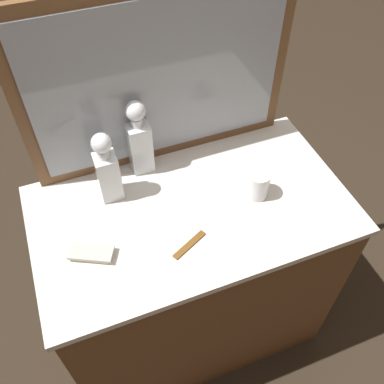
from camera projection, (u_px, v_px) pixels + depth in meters
ground_plane at (192, 320)px, 2.08m from camera, size 6.00×6.00×0.00m
dresser at (192, 274)px, 1.75m from camera, size 1.05×0.60×0.88m
dresser_mirror at (160, 81)px, 1.35m from camera, size 0.90×0.03×0.63m
crystal_decanter_far_left at (108, 173)px, 1.37m from camera, size 0.07×0.07×0.27m
crystal_decanter_far_right at (140, 143)px, 1.45m from camera, size 0.07×0.07×0.29m
crystal_tumbler_far_right at (258, 185)px, 1.42m from camera, size 0.08×0.08×0.10m
silver_brush_left at (91, 253)px, 1.28m from camera, size 0.15×0.11×0.02m
tortoiseshell_comb at (189, 245)px, 1.32m from camera, size 0.13×0.08×0.01m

